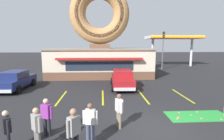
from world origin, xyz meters
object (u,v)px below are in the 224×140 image
pedestrian_leather_jacket_man (47,116)px  car_navy (15,79)px  pedestrian_clipboard_woman (74,131)px  trash_bin (48,76)px  pedestrian_hooded_kid (37,127)px  pedestrian_crossing_woman (7,129)px  traffic_light_pole (163,45)px  golf_ball (191,115)px  car_red (122,78)px  pedestrian_blue_sweater_man (90,121)px  pedestrian_beanie_man (119,109)px

pedestrian_leather_jacket_man → car_navy: bearing=122.4°
pedestrian_clipboard_woman → trash_bin: bearing=110.0°
pedestrian_hooded_kid → pedestrian_crossing_woman: size_ratio=1.05×
pedestrian_crossing_woman → traffic_light_pole: (12.58, 19.97, 2.86)m
pedestrian_hooded_kid → pedestrian_clipboard_woman: size_ratio=0.92×
golf_ball → pedestrian_clipboard_woman: bearing=-150.6°
golf_ball → car_red: size_ratio=0.01×
pedestrian_blue_sweater_man → pedestrian_hooded_kid: (-1.88, -0.37, 0.00)m
car_red → pedestrian_blue_sweater_man: bearing=-104.5°
pedestrian_clipboard_woman → pedestrian_crossing_woman: (-2.45, 0.53, -0.14)m
pedestrian_clipboard_woman → traffic_light_pole: 23.03m
pedestrian_blue_sweater_man → pedestrian_beanie_man: 1.72m
pedestrian_leather_jacket_man → trash_bin: bearing=106.5°
pedestrian_beanie_man → golf_ball: bearing=15.2°
car_navy → trash_bin: car_navy is taller
car_red → pedestrian_crossing_woman: (-5.18, -9.11, -0.03)m
pedestrian_leather_jacket_man → pedestrian_clipboard_woman: size_ratio=0.92×
traffic_light_pole → pedestrian_blue_sweater_man: bearing=-116.3°
golf_ball → pedestrian_leather_jacket_man: bearing=-166.9°
golf_ball → pedestrian_blue_sweater_man: size_ratio=0.03×
car_red → car_navy: size_ratio=1.00×
golf_ball → pedestrian_clipboard_woman: pedestrian_clipboard_woman is taller
pedestrian_beanie_man → traffic_light_pole: bearing=65.4°
pedestrian_blue_sweater_man → trash_bin: size_ratio=1.65×
pedestrian_blue_sweater_man → traffic_light_pole: bearing=63.7°
car_red → pedestrian_leather_jacket_man: (-4.11, -8.07, 0.02)m
golf_ball → pedestrian_blue_sweater_man: 5.79m
golf_ball → pedestrian_crossing_woman: pedestrian_crossing_woman is taller
pedestrian_blue_sweater_man → pedestrian_hooded_kid: bearing=-168.8°
pedestrian_blue_sweater_man → trash_bin: bearing=113.2°
pedestrian_hooded_kid → pedestrian_clipboard_woman: bearing=-21.3°
pedestrian_blue_sweater_man → pedestrian_crossing_woman: 2.95m
pedestrian_clipboard_woman → traffic_light_pole: bearing=63.7°
pedestrian_blue_sweater_man → trash_bin: pedestrian_blue_sweater_man is taller
golf_ball → car_navy: size_ratio=0.01×
pedestrian_hooded_kid → pedestrian_crossing_woman: (-1.04, -0.02, -0.05)m
golf_ball → traffic_light_pole: (4.41, 17.28, 3.66)m
pedestrian_beanie_man → pedestrian_crossing_woman: (-4.15, -1.59, -0.04)m
car_red → trash_bin: car_red is taller
golf_ball → pedestrian_leather_jacket_man: pedestrian_leather_jacket_man is taller
golf_ball → car_navy: 13.75m
car_navy → pedestrian_crossing_woman: car_navy is taller
car_red → pedestrian_leather_jacket_man: bearing=-117.0°
pedestrian_blue_sweater_man → pedestrian_clipboard_woman: size_ratio=0.91×
pedestrian_beanie_man → trash_bin: 12.97m
golf_ball → traffic_light_pole: size_ratio=0.01×
pedestrian_clipboard_woman → pedestrian_beanie_man: size_ratio=1.10×
pedestrian_beanie_man → pedestrian_crossing_woman: bearing=-159.0°
car_navy → pedestrian_clipboard_woman: 11.54m
pedestrian_beanie_man → trash_bin: size_ratio=1.65×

